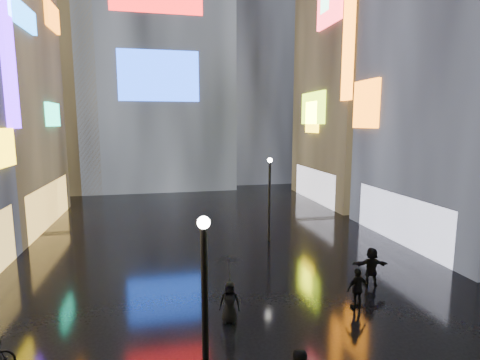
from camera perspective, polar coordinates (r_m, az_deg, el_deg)
name	(u,v)px	position (r m, az deg, el deg)	size (l,w,h in m)	color
ground	(213,239)	(24.02, -4.06, -9.02)	(140.00, 140.00, 0.00)	black
building_right_far	(368,50)	(38.45, 18.91, 18.23)	(10.28, 12.00, 28.00)	black
tower_main	(156,3)	(48.62, -12.64, 24.85)	(16.00, 14.20, 42.00)	black
tower_flank_right	(253,47)	(51.10, 1.97, 19.61)	(12.00, 12.00, 34.00)	black
tower_flank_left	(54,69)	(46.32, -26.52, 14.86)	(10.00, 10.00, 26.00)	black
lamp_near	(205,309)	(9.35, -5.36, -19.04)	(0.30, 0.30, 5.20)	black
lamp_far	(270,194)	(23.16, 4.52, -2.17)	(0.30, 0.30, 5.20)	black
pedestrian_3	(357,288)	(16.08, 17.47, -15.48)	(0.96, 0.40, 1.63)	black
pedestrian_4	(230,302)	(14.43, -1.60, -18.12)	(0.77, 0.50, 1.57)	black
pedestrian_5	(371,266)	(18.32, 19.37, -12.32)	(1.63, 0.52, 1.76)	black
umbrella_2	(229,269)	(13.91, -1.62, -13.45)	(1.05, 1.07, 0.97)	black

